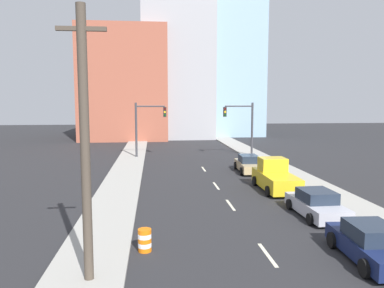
# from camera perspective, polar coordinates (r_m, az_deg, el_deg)

# --- Properties ---
(sidewalk_left) EXTENTS (2.89, 89.23, 0.14)m
(sidewalk_left) POSITION_cam_1_polar(r_m,az_deg,el_deg) (50.17, -8.64, -0.65)
(sidewalk_left) COLOR #9E9B93
(sidewalk_left) RESTS_ON ground
(sidewalk_right) EXTENTS (2.89, 89.23, 0.14)m
(sidewalk_right) POSITION_cam_1_polar(r_m,az_deg,el_deg) (51.43, 7.24, -0.46)
(sidewalk_right) COLOR #9E9B93
(sidewalk_right) RESTS_ON ground
(lane_stripe_at_9m) EXTENTS (0.16, 2.40, 0.01)m
(lane_stripe_at_9m) POSITION_cam_1_polar(r_m,az_deg,el_deg) (16.18, 11.43, -16.19)
(lane_stripe_at_9m) COLOR beige
(lane_stripe_at_9m) RESTS_ON ground
(lane_stripe_at_17m) EXTENTS (0.16, 2.40, 0.01)m
(lane_stripe_at_17m) POSITION_cam_1_polar(r_m,az_deg,el_deg) (22.99, 5.87, -9.22)
(lane_stripe_at_17m) COLOR beige
(lane_stripe_at_17m) RESTS_ON ground
(lane_stripe_at_22m) EXTENTS (0.16, 2.40, 0.01)m
(lane_stripe_at_22m) POSITION_cam_1_polar(r_m,az_deg,el_deg) (27.96, 3.70, -6.37)
(lane_stripe_at_22m) COLOR beige
(lane_stripe_at_22m) RESTS_ON ground
(lane_stripe_at_29m) EXTENTS (0.16, 2.40, 0.01)m
(lane_stripe_at_29m) POSITION_cam_1_polar(r_m,az_deg,el_deg) (34.77, 1.79, -3.83)
(lane_stripe_at_29m) COLOR beige
(lane_stripe_at_29m) RESTS_ON ground
(building_brick_left) EXTENTS (14.00, 16.00, 18.21)m
(building_brick_left) POSITION_cam_1_polar(r_m,az_deg,el_deg) (66.28, -10.10, 8.84)
(building_brick_left) COLOR #9E513D
(building_brick_left) RESTS_ON ground
(building_office_center) EXTENTS (12.00, 20.00, 29.77)m
(building_office_center) POSITION_cam_1_polar(r_m,az_deg,el_deg) (70.70, -2.51, 13.48)
(building_office_center) COLOR #99999E
(building_office_center) RESTS_ON ground
(building_glass_right) EXTENTS (13.00, 20.00, 40.20)m
(building_glass_right) POSITION_cam_1_polar(r_m,az_deg,el_deg) (76.49, 4.41, 16.88)
(building_glass_right) COLOR #8CADC6
(building_glass_right) RESTS_ON ground
(traffic_signal_left) EXTENTS (3.45, 0.35, 6.12)m
(traffic_signal_left) POSITION_cam_1_polar(r_m,az_deg,el_deg) (41.61, -7.22, 3.22)
(traffic_signal_left) COLOR #38383D
(traffic_signal_left) RESTS_ON ground
(traffic_signal_right) EXTENTS (3.45, 0.35, 6.12)m
(traffic_signal_right) POSITION_cam_1_polar(r_m,az_deg,el_deg) (42.83, 7.95, 3.30)
(traffic_signal_right) COLOR #38383D
(traffic_signal_right) RESTS_ON ground
(utility_pole_left_near) EXTENTS (1.60, 0.32, 9.32)m
(utility_pole_left_near) POSITION_cam_1_polar(r_m,az_deg,el_deg) (12.84, -16.00, -0.13)
(utility_pole_left_near) COLOR #473D33
(utility_pole_left_near) RESTS_ON ground
(traffic_barrel) EXTENTS (0.56, 0.56, 0.95)m
(traffic_barrel) POSITION_cam_1_polar(r_m,az_deg,el_deg) (16.16, -7.22, -14.34)
(traffic_barrel) COLOR orange
(traffic_barrel) RESTS_ON ground
(sedan_navy) EXTENTS (2.27, 4.49, 1.47)m
(sedan_navy) POSITION_cam_1_polar(r_m,az_deg,el_deg) (16.65, 25.60, -13.58)
(sedan_navy) COLOR #141E47
(sedan_navy) RESTS_ON ground
(sedan_silver) EXTENTS (2.24, 4.52, 1.44)m
(sedan_silver) POSITION_cam_1_polar(r_m,az_deg,el_deg) (21.68, 18.44, -8.71)
(sedan_silver) COLOR #B2B2BC
(sedan_silver) RESTS_ON ground
(pickup_truck_yellow) EXTENTS (2.36, 5.25, 2.19)m
(pickup_truck_yellow) POSITION_cam_1_polar(r_m,az_deg,el_deg) (27.20, 12.55, -4.98)
(pickup_truck_yellow) COLOR gold
(pickup_truck_yellow) RESTS_ON ground
(sedan_tan) EXTENTS (2.15, 4.81, 1.50)m
(sedan_tan) POSITION_cam_1_polar(r_m,az_deg,el_deg) (33.63, 8.59, -3.07)
(sedan_tan) COLOR tan
(sedan_tan) RESTS_ON ground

